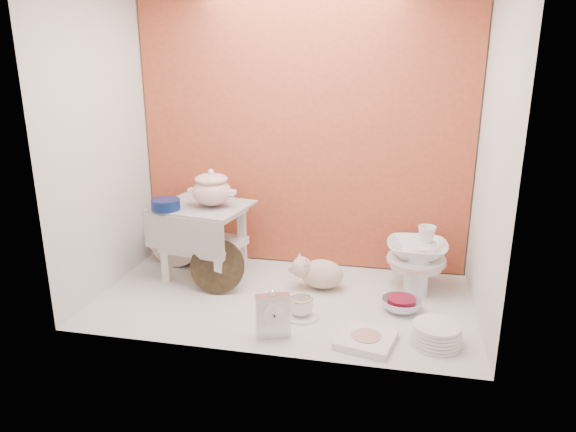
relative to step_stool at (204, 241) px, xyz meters
name	(u,v)px	position (x,y,z in m)	size (l,w,h in m)	color
ground	(283,299)	(0.47, -0.19, -0.20)	(1.80, 1.80, 0.00)	silver
niche_shell	(291,102)	(0.47, -0.01, 0.73)	(1.86, 1.03, 1.53)	#C04F30
step_stool	(204,241)	(0.00, 0.00, 0.00)	(0.45, 0.39, 0.40)	silver
soup_tureen	(212,188)	(0.06, -0.01, 0.30)	(0.24, 0.24, 0.20)	white
cobalt_bowl	(166,205)	(-0.15, -0.12, 0.23)	(0.15, 0.15, 0.05)	#0A1A4C
floral_platter	(174,232)	(-0.22, 0.12, -0.01)	(0.39, 0.08, 0.39)	white
blue_white_vase	(190,241)	(-0.16, 0.19, -0.08)	(0.23, 0.23, 0.24)	silver
lacquer_tray	(217,266)	(0.13, -0.16, -0.07)	(0.27, 0.11, 0.26)	black
mantel_clock	(273,314)	(0.50, -0.54, -0.09)	(0.14, 0.05, 0.21)	silver
plush_pig	(322,274)	(0.63, -0.03, -0.12)	(0.28, 0.19, 0.16)	#CAA68E
teacup_saucer	(301,316)	(0.59, -0.35, -0.19)	(0.16, 0.16, 0.01)	white
gold_rim_teacup	(301,306)	(0.59, -0.35, -0.14)	(0.11, 0.11, 0.09)	white
lattice_dish	(366,339)	(0.89, -0.51, -0.18)	(0.22, 0.22, 0.03)	white
dinner_plate_stack	(436,334)	(1.17, -0.46, -0.15)	(0.21, 0.21, 0.09)	white
crystal_bowl	(401,305)	(1.03, -0.19, -0.17)	(0.18, 0.18, 0.06)	silver
clear_glass_vase	(417,274)	(1.10, 0.00, -0.09)	(0.11, 0.11, 0.22)	silver
porcelain_tower	(416,257)	(1.10, 0.07, -0.03)	(0.30, 0.30, 0.34)	white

